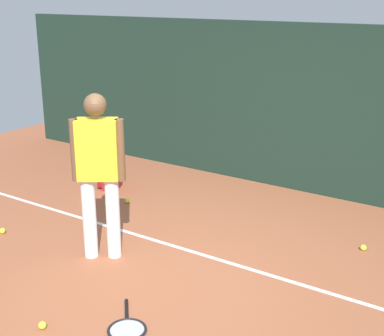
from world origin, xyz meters
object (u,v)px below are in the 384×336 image
(tennis_ball_by_fence, at_px, (42,325))
(tennis_player, at_px, (99,167))
(tennis_racket, at_px, (127,328))
(tennis_ball_near_player, at_px, (128,201))
(tennis_ball_mid_court, at_px, (2,231))
(backpack, at_px, (111,174))
(tennis_ball_far_left, at_px, (363,248))

(tennis_ball_by_fence, bearing_deg, tennis_player, 111.01)
(tennis_ball_by_fence, bearing_deg, tennis_racket, 33.52)
(tennis_ball_near_player, bearing_deg, tennis_ball_mid_court, -110.65)
(backpack, distance_m, tennis_ball_mid_court, 1.83)
(backpack, bearing_deg, tennis_ball_far_left, 66.84)
(tennis_player, relative_size, tennis_ball_near_player, 25.76)
(tennis_player, height_order, backpack, tennis_player)
(tennis_player, xyz_separation_m, tennis_ball_mid_court, (-1.32, -0.23, -0.93))
(tennis_ball_near_player, relative_size, tennis_ball_by_fence, 1.00)
(backpack, bearing_deg, tennis_ball_by_fence, 8.69)
(tennis_player, bearing_deg, backpack, -84.67)
(tennis_player, xyz_separation_m, tennis_ball_near_player, (-0.75, 1.28, -0.93))
(tennis_player, bearing_deg, tennis_ball_mid_court, -24.49)
(tennis_ball_by_fence, bearing_deg, tennis_ball_near_player, 116.02)
(tennis_racket, xyz_separation_m, backpack, (-2.37, 2.46, 0.20))
(tennis_racket, distance_m, tennis_ball_far_left, 2.74)
(tennis_ball_by_fence, distance_m, tennis_ball_mid_court, 2.07)
(tennis_ball_far_left, bearing_deg, tennis_ball_mid_court, -152.30)
(tennis_ball_far_left, bearing_deg, tennis_ball_near_player, -173.38)
(tennis_ball_by_fence, bearing_deg, tennis_ball_far_left, 58.91)
(backpack, xyz_separation_m, tennis_ball_far_left, (3.52, 0.03, -0.18))
(tennis_player, bearing_deg, tennis_racket, 106.40)
(tennis_racket, height_order, tennis_ball_far_left, tennis_ball_far_left)
(tennis_ball_near_player, distance_m, tennis_ball_mid_court, 1.61)
(tennis_player, height_order, tennis_ball_mid_court, tennis_player)
(backpack, bearing_deg, tennis_racket, 20.32)
(tennis_player, distance_m, tennis_racket, 1.66)
(tennis_ball_by_fence, bearing_deg, tennis_ball_mid_court, 150.63)
(tennis_racket, distance_m, tennis_ball_mid_court, 2.46)
(tennis_ball_near_player, distance_m, tennis_ball_far_left, 2.98)
(tennis_player, distance_m, backpack, 2.20)
(backpack, bearing_deg, tennis_player, 15.94)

